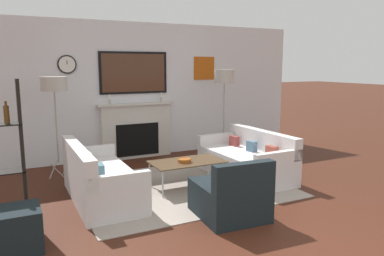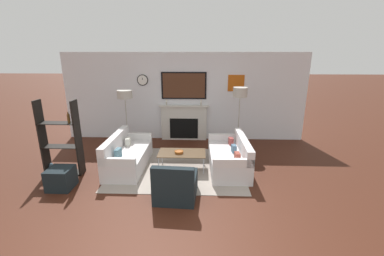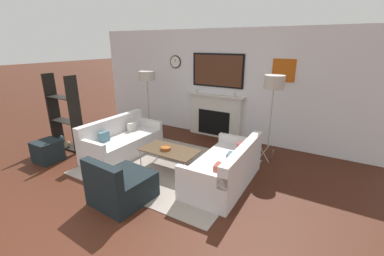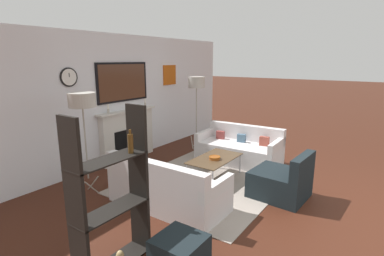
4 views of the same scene
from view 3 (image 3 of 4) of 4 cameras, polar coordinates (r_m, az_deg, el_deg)
name	(u,v)px [view 3 (image 3 of 4)]	position (r m, az deg, el deg)	size (l,w,h in m)	color
fireplace_wall	(218,89)	(6.66, 5.70, 8.61)	(7.50, 0.28, 2.70)	silver
area_rug	(168,167)	(5.23, -5.40, -8.53)	(3.09, 2.49, 0.01)	gray
couch_left	(122,142)	(5.88, -15.33, -3.02)	(0.80, 1.80, 0.80)	silver
couch_right	(225,169)	(4.55, 7.38, -9.09)	(0.90, 1.76, 0.77)	silver
armchair	(121,186)	(4.21, -15.54, -12.41)	(0.82, 0.88, 0.77)	black
coffee_table	(170,151)	(4.97, -4.98, -5.07)	(1.12, 0.61, 0.41)	#4C3823
decorative_bowl	(166,148)	(4.96, -5.86, -4.45)	(0.21, 0.21, 0.06)	#944A1B
floor_lamp_left	(147,77)	(6.79, -9.99, 11.17)	(0.42, 0.42, 1.69)	#9E998E
floor_lamp_right	(274,83)	(5.29, 17.80, 9.41)	(0.39, 0.39, 1.78)	#9E998E
shelf_unit	(64,117)	(6.56, -26.48, 2.29)	(0.85, 0.28, 1.72)	black
ottoman	(48,151)	(6.16, -29.43, -4.49)	(0.48, 0.48, 0.44)	black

